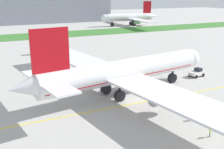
% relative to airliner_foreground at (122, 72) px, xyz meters
% --- Properties ---
extents(ground_plane, '(600.00, 600.00, 0.00)m').
position_rel_airliner_foreground_xyz_m(ground_plane, '(0.44, -3.50, -5.41)').
color(ground_plane, '#ADAAA5').
rests_on(ground_plane, ground).
extents(apron_taxi_line, '(280.00, 0.36, 0.01)m').
position_rel_airliner_foreground_xyz_m(apron_taxi_line, '(0.44, -5.50, -5.40)').
color(apron_taxi_line, yellow).
rests_on(apron_taxi_line, ground).
extents(grass_median_strip, '(320.00, 24.00, 0.10)m').
position_rel_airliner_foreground_xyz_m(grass_median_strip, '(0.44, 97.97, -5.36)').
color(grass_median_strip, '#38722D').
rests_on(grass_median_strip, ground).
extents(airliner_foreground, '(48.23, 77.10, 15.93)m').
position_rel_airliner_foreground_xyz_m(airliner_foreground, '(0.00, 0.00, 0.00)').
color(airliner_foreground, white).
rests_on(airliner_foreground, ground).
extents(pushback_tug, '(6.05, 3.18, 2.29)m').
position_rel_airliner_foreground_xyz_m(pushback_tug, '(24.97, 4.10, -4.36)').
color(pushback_tug, white).
rests_on(pushback_tug, ground).
extents(ground_crew_wingwalker_port, '(0.35, 0.56, 1.65)m').
position_rel_airliner_foreground_xyz_m(ground_crew_wingwalker_port, '(6.06, -16.71, -4.41)').
color(ground_crew_wingwalker_port, black).
rests_on(ground_crew_wingwalker_port, ground).
extents(ground_crew_wingwalker_starboard, '(0.47, 0.46, 1.62)m').
position_rel_airliner_foreground_xyz_m(ground_crew_wingwalker_starboard, '(4.06, -22.43, -4.43)').
color(ground_crew_wingwalker_starboard, black).
rests_on(ground_crew_wingwalker_starboard, ground).
extents(service_truck_baggage_loader, '(6.17, 2.41, 3.06)m').
position_rel_airliner_foreground_xyz_m(service_truck_baggage_loader, '(-7.15, 51.25, -3.78)').
color(service_truck_baggage_loader, '#B21E19').
rests_on(service_truck_baggage_loader, ground).
extents(parked_airliner_far_centre, '(41.47, 64.04, 16.42)m').
position_rel_airliner_foreground_xyz_m(parked_airliner_far_centre, '(67.40, 119.10, 0.15)').
color(parked_airliner_far_centre, white).
rests_on(parked_airliner_far_centre, ground).
extents(terminal_building, '(118.54, 20.00, 18.00)m').
position_rel_airliner_foreground_xyz_m(terminal_building, '(10.16, 164.61, 3.59)').
color(terminal_building, gray).
rests_on(terminal_building, ground).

